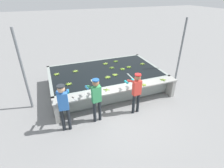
{
  "coord_description": "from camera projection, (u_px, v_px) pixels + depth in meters",
  "views": [
    {
      "loc": [
        -2.42,
        -5.21,
        4.29
      ],
      "look_at": [
        0.0,
        1.11,
        0.59
      ],
      "focal_mm": 28.0,
      "sensor_mm": 36.0,
      "label": 1
    }
  ],
  "objects": [
    {
      "name": "banana_bunch_ledge_2",
      "position": [
        107.0,
        90.0,
        6.74
      ],
      "size": [
        0.27,
        0.27,
        0.08
      ],
      "color": "#7FAD33",
      "rests_on": "work_ledge"
    },
    {
      "name": "banana_bunch_floating_9",
      "position": [
        142.0,
        64.0,
        9.07
      ],
      "size": [
        0.27,
        0.28,
        0.08
      ],
      "color": "#93BC3D",
      "rests_on": "wash_tank"
    },
    {
      "name": "wash_tank",
      "position": [
        105.0,
        79.0,
        8.53
      ],
      "size": [
        5.18,
        3.15,
        0.85
      ],
      "color": "gray",
      "rests_on": "ground"
    },
    {
      "name": "banana_bunch_floating_5",
      "position": [
        108.0,
        77.0,
        7.69
      ],
      "size": [
        0.28,
        0.28,
        0.08
      ],
      "color": "#93BC3D",
      "rests_on": "wash_tank"
    },
    {
      "name": "banana_bunch_floating_6",
      "position": [
        122.0,
        69.0,
        8.49
      ],
      "size": [
        0.28,
        0.28,
        0.08
      ],
      "color": "#7FAD33",
      "rests_on": "wash_tank"
    },
    {
      "name": "banana_bunch_floating_3",
      "position": [
        116.0,
        61.0,
        9.39
      ],
      "size": [
        0.28,
        0.27,
        0.08
      ],
      "color": "#75A333",
      "rests_on": "wash_tank"
    },
    {
      "name": "banana_bunch_floating_10",
      "position": [
        69.0,
        84.0,
        7.15
      ],
      "size": [
        0.28,
        0.28,
        0.08
      ],
      "color": "#8CB738",
      "rests_on": "wash_tank"
    },
    {
      "name": "ground_plane",
      "position": [
        122.0,
        109.0,
        7.08
      ],
      "size": [
        80.0,
        80.0,
        0.0
      ],
      "primitive_type": "plane",
      "color": "gray",
      "rests_on": "ground"
    },
    {
      "name": "worker_1",
      "position": [
        96.0,
        96.0,
        6.01
      ],
      "size": [
        0.45,
        0.74,
        1.7
      ],
      "color": "#1E2328",
      "rests_on": "ground"
    },
    {
      "name": "banana_bunch_floating_7",
      "position": [
        75.0,
        71.0,
        8.26
      ],
      "size": [
        0.27,
        0.28,
        0.08
      ],
      "color": "#9EC642",
      "rests_on": "wash_tank"
    },
    {
      "name": "banana_bunch_floating_4",
      "position": [
        115.0,
        75.0,
        7.92
      ],
      "size": [
        0.28,
        0.28,
        0.08
      ],
      "color": "#9EC642",
      "rests_on": "wash_tank"
    },
    {
      "name": "work_ledge",
      "position": [
        120.0,
        93.0,
        6.97
      ],
      "size": [
        5.18,
        0.45,
        0.85
      ],
      "color": "#9E9E99",
      "rests_on": "ground"
    },
    {
      "name": "banana_bunch_floating_0",
      "position": [
        112.0,
        68.0,
        8.62
      ],
      "size": [
        0.27,
        0.28,
        0.08
      ],
      "color": "#75A333",
      "rests_on": "wash_tank"
    },
    {
      "name": "support_post_right",
      "position": [
        180.0,
        52.0,
        8.39
      ],
      "size": [
        0.09,
        0.09,
        3.2
      ],
      "color": "slate",
      "rests_on": "ground"
    },
    {
      "name": "support_post_left",
      "position": [
        23.0,
        72.0,
        6.45
      ],
      "size": [
        0.09,
        0.09,
        3.2
      ],
      "color": "slate",
      "rests_on": "ground"
    },
    {
      "name": "knife_1",
      "position": [
        74.0,
        98.0,
        6.23
      ],
      "size": [
        0.17,
        0.33,
        0.02
      ],
      "color": "silver",
      "rests_on": "work_ledge"
    },
    {
      "name": "worker_0",
      "position": [
        63.0,
        103.0,
        5.58
      ],
      "size": [
        0.46,
        0.74,
        1.74
      ],
      "color": "#1E2328",
      "rests_on": "ground"
    },
    {
      "name": "banana_bunch_floating_8",
      "position": [
        105.0,
        64.0,
        9.09
      ],
      "size": [
        0.28,
        0.28,
        0.08
      ],
      "color": "#9EC642",
      "rests_on": "wash_tank"
    },
    {
      "name": "banana_bunch_ledge_0",
      "position": [
        143.0,
        85.0,
        7.08
      ],
      "size": [
        0.28,
        0.28,
        0.08
      ],
      "color": "#93BC3D",
      "rests_on": "work_ledge"
    },
    {
      "name": "worker_2",
      "position": [
        136.0,
        90.0,
        6.47
      ],
      "size": [
        0.45,
        0.73,
        1.65
      ],
      "color": "#1E2328",
      "rests_on": "ground"
    },
    {
      "name": "banana_bunch_floating_2",
      "position": [
        56.0,
        74.0,
        7.97
      ],
      "size": [
        0.28,
        0.28,
        0.08
      ],
      "color": "#93BC3D",
      "rests_on": "wash_tank"
    },
    {
      "name": "knife_0",
      "position": [
        135.0,
        86.0,
        7.03
      ],
      "size": [
        0.22,
        0.3,
        0.02
      ],
      "color": "silver",
      "rests_on": "work_ledge"
    },
    {
      "name": "banana_bunch_floating_1",
      "position": [
        129.0,
        67.0,
        8.7
      ],
      "size": [
        0.28,
        0.28,
        0.08
      ],
      "color": "#7FAD33",
      "rests_on": "wash_tank"
    },
    {
      "name": "banana_bunch_ledge_1",
      "position": [
        163.0,
        80.0,
        7.48
      ],
      "size": [
        0.28,
        0.26,
        0.08
      ],
      "color": "#75A333",
      "rests_on": "work_ledge"
    }
  ]
}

